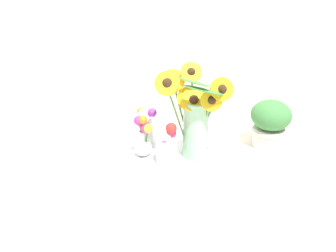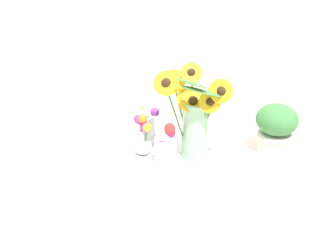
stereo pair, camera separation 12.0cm
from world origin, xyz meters
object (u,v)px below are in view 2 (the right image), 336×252
object	(u,v)px
serving_tray	(168,156)
vase_small_center	(166,147)
vase_small_back	(148,125)
potted_plant	(276,127)
vase_bulb_right	(143,135)
mason_jar_sunflowers	(194,117)

from	to	relation	value
serving_tray	vase_small_center	distance (m)	0.10
vase_small_center	vase_small_back	distance (m)	0.17
vase_small_center	vase_small_back	world-z (taller)	vase_small_back
vase_small_back	potted_plant	size ratio (longest dim) A/B	0.79
vase_bulb_right	serving_tray	bearing A→B (deg)	4.65
serving_tray	vase_small_center	bearing A→B (deg)	-95.96
potted_plant	vase_bulb_right	bearing A→B (deg)	-171.40
vase_small_center	vase_bulb_right	xyz separation A→B (m)	(-0.09, 0.05, 0.02)
vase_bulb_right	potted_plant	distance (m)	0.52
serving_tray	mason_jar_sunflowers	distance (m)	0.20
serving_tray	vase_small_center	world-z (taller)	vase_small_center
serving_tray	mason_jar_sunflowers	size ratio (longest dim) A/B	1.39
vase_small_back	potted_plant	world-z (taller)	potted_plant
mason_jar_sunflowers	vase_small_back	world-z (taller)	mason_jar_sunflowers
mason_jar_sunflowers	potted_plant	size ratio (longest dim) A/B	1.79
mason_jar_sunflowers	vase_small_center	world-z (taller)	mason_jar_sunflowers
vase_small_center	vase_small_back	xyz separation A→B (m)	(-0.07, 0.15, 0.02)
serving_tray	mason_jar_sunflowers	world-z (taller)	mason_jar_sunflowers
mason_jar_sunflowers	serving_tray	bearing A→B (deg)	162.74
vase_bulb_right	potted_plant	size ratio (longest dim) A/B	0.84
mason_jar_sunflowers	vase_bulb_right	world-z (taller)	mason_jar_sunflowers
vase_bulb_right	vase_small_back	distance (m)	0.10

